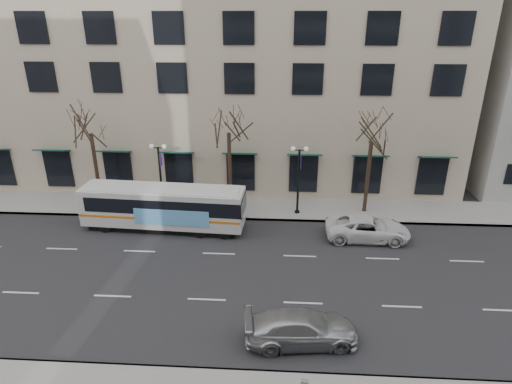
# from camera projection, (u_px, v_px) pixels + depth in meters

# --- Properties ---
(ground) EXTENTS (160.00, 160.00, 0.00)m
(ground) POSITION_uv_depth(u_px,v_px,m) (213.00, 275.00, 24.34)
(ground) COLOR black
(ground) RESTS_ON ground
(sidewalk_far) EXTENTS (80.00, 4.00, 0.15)m
(sidewalk_far) POSITION_uv_depth(u_px,v_px,m) (297.00, 209.00, 32.33)
(sidewalk_far) COLOR gray
(sidewalk_far) RESTS_ON ground
(building_hotel) EXTENTS (40.00, 20.00, 24.00)m
(building_hotel) POSITION_uv_depth(u_px,v_px,m) (221.00, 34.00, 39.14)
(building_hotel) COLOR #BCAB8F
(building_hotel) RESTS_ON ground
(tree_far_left) EXTENTS (3.60, 3.60, 8.34)m
(tree_far_left) POSITION_uv_depth(u_px,v_px,m) (89.00, 121.00, 30.39)
(tree_far_left) COLOR black
(tree_far_left) RESTS_ON ground
(tree_far_mid) EXTENTS (3.60, 3.60, 8.55)m
(tree_far_mid) POSITION_uv_depth(u_px,v_px,m) (228.00, 120.00, 29.77)
(tree_far_mid) COLOR black
(tree_far_mid) RESTS_ON ground
(tree_far_right) EXTENTS (3.60, 3.60, 8.06)m
(tree_far_right) POSITION_uv_depth(u_px,v_px,m) (373.00, 128.00, 29.42)
(tree_far_right) COLOR black
(tree_far_right) RESTS_ON ground
(lamp_post_left) EXTENTS (1.22, 0.45, 5.21)m
(lamp_post_left) POSITION_uv_depth(u_px,v_px,m) (161.00, 174.00, 31.02)
(lamp_post_left) COLOR black
(lamp_post_left) RESTS_ON ground
(lamp_post_right) EXTENTS (1.22, 0.45, 5.21)m
(lamp_post_right) POSITION_uv_depth(u_px,v_px,m) (299.00, 177.00, 30.48)
(lamp_post_right) COLOR black
(lamp_post_right) RESTS_ON ground
(city_bus) EXTENTS (11.16, 3.04, 2.99)m
(city_bus) POSITION_uv_depth(u_px,v_px,m) (164.00, 206.00, 29.00)
(city_bus) COLOR silver
(city_bus) RESTS_ON ground
(silver_car) EXTENTS (5.30, 2.63, 1.48)m
(silver_car) POSITION_uv_depth(u_px,v_px,m) (302.00, 328.00, 19.13)
(silver_car) COLOR #B1B5B9
(silver_car) RESTS_ON ground
(white_pickup) EXTENTS (5.49, 2.60, 1.52)m
(white_pickup) POSITION_uv_depth(u_px,v_px,m) (368.00, 228.00, 27.95)
(white_pickup) COLOR white
(white_pickup) RESTS_ON ground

